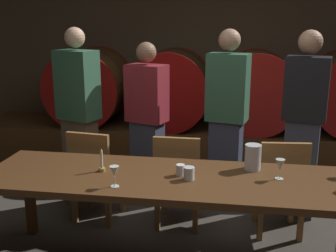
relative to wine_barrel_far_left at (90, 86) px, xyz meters
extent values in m
cube|color=brown|center=(1.60, 0.55, 0.34)|extent=(6.64, 0.24, 2.68)
cube|color=brown|center=(1.60, 0.00, -0.74)|extent=(5.97, 0.90, 0.52)
cylinder|color=brown|center=(0.00, 0.00, 0.00)|extent=(0.95, 0.80, 0.95)
cylinder|color=maroon|center=(0.00, -0.41, 0.00)|extent=(0.96, 0.03, 0.96)
cylinder|color=maroon|center=(0.00, 0.41, 0.00)|extent=(0.96, 0.03, 0.96)
cylinder|color=#2D2D33|center=(0.00, 0.00, 0.00)|extent=(0.95, 0.04, 0.95)
cylinder|color=#513319|center=(1.07, 0.00, 0.00)|extent=(0.95, 0.80, 0.95)
cylinder|color=maroon|center=(1.07, -0.41, 0.00)|extent=(0.96, 0.03, 0.96)
cylinder|color=maroon|center=(1.07, 0.41, 0.00)|extent=(0.96, 0.03, 0.96)
cylinder|color=#2D2D33|center=(1.07, 0.00, 0.00)|extent=(0.95, 0.04, 0.95)
cylinder|color=brown|center=(2.11, 0.00, 0.00)|extent=(0.95, 0.80, 0.95)
cylinder|color=#B21C16|center=(2.11, -0.41, 0.00)|extent=(0.96, 0.03, 0.96)
cylinder|color=#B21C16|center=(2.11, 0.41, 0.00)|extent=(0.96, 0.03, 0.96)
cylinder|color=#2D2D33|center=(2.11, 0.00, 0.00)|extent=(0.95, 0.04, 0.95)
cube|color=#4C2D16|center=(1.42, -2.31, -0.27)|extent=(2.77, 0.80, 0.05)
cube|color=#4C2D16|center=(0.11, -1.97, -0.65)|extent=(0.07, 0.07, 0.70)
cube|color=olive|center=(0.60, -1.57, -0.56)|extent=(0.45, 0.45, 0.04)
cube|color=olive|center=(0.58, -1.75, -0.33)|extent=(0.40, 0.09, 0.42)
cube|color=olive|center=(0.79, -1.42, -0.79)|extent=(0.05, 0.05, 0.42)
cube|color=olive|center=(0.45, -1.38, -0.79)|extent=(0.05, 0.05, 0.42)
cube|color=olive|center=(0.75, -1.76, -0.79)|extent=(0.05, 0.05, 0.42)
cube|color=olive|center=(0.41, -1.72, -0.79)|extent=(0.05, 0.05, 0.42)
cube|color=olive|center=(1.37, -1.58, -0.56)|extent=(0.40, 0.40, 0.04)
cube|color=olive|center=(1.37, -1.76, -0.33)|extent=(0.40, 0.04, 0.42)
cube|color=olive|center=(1.54, -1.41, -0.79)|extent=(0.04, 0.04, 0.42)
cube|color=olive|center=(1.20, -1.41, -0.79)|extent=(0.04, 0.04, 0.42)
cube|color=olive|center=(1.54, -1.75, -0.79)|extent=(0.04, 0.04, 0.42)
cube|color=olive|center=(1.20, -1.75, -0.79)|extent=(0.04, 0.04, 0.42)
cube|color=olive|center=(2.25, -1.59, -0.56)|extent=(0.44, 0.44, 0.04)
cube|color=olive|center=(2.27, -1.77, -0.33)|extent=(0.40, 0.08, 0.42)
cube|color=olive|center=(2.40, -1.41, -0.79)|extent=(0.05, 0.05, 0.42)
cube|color=olive|center=(2.06, -1.44, -0.79)|extent=(0.05, 0.05, 0.42)
cube|color=olive|center=(2.43, -1.74, -0.79)|extent=(0.05, 0.05, 0.42)
cube|color=olive|center=(2.10, -1.78, -0.79)|extent=(0.05, 0.05, 0.42)
cube|color=brown|center=(0.36, -1.34, -0.54)|extent=(0.35, 0.29, 0.91)
cube|color=#336047|center=(0.36, -1.34, 0.24)|extent=(0.44, 0.36, 0.66)
sphere|color=#D8A884|center=(0.36, -1.34, 0.68)|extent=(0.19, 0.19, 0.19)
cube|color=#33384C|center=(0.99, -1.14, -0.57)|extent=(0.35, 0.29, 0.86)
cube|color=maroon|center=(0.99, -1.14, 0.14)|extent=(0.44, 0.35, 0.56)
sphere|color=#8C664C|center=(0.99, -1.14, 0.54)|extent=(0.20, 0.20, 0.20)
cube|color=#33384C|center=(1.77, -1.13, -0.55)|extent=(0.34, 0.26, 0.89)
cube|color=#336047|center=(1.77, -1.13, 0.22)|extent=(0.43, 0.32, 0.64)
sphere|color=tan|center=(1.77, -1.13, 0.66)|extent=(0.21, 0.21, 0.21)
cube|color=#33384C|center=(2.48, -1.22, -0.52)|extent=(0.34, 0.27, 0.95)
cube|color=black|center=(2.48, -1.22, 0.24)|extent=(0.43, 0.32, 0.58)
sphere|color=tan|center=(2.48, -1.22, 0.65)|extent=(0.21, 0.21, 0.21)
cylinder|color=olive|center=(0.88, -2.28, -0.24)|extent=(0.05, 0.05, 0.02)
cylinder|color=#EDE5CC|center=(0.88, -2.28, -0.16)|extent=(0.02, 0.02, 0.14)
cone|color=yellow|center=(0.88, -2.28, -0.08)|extent=(0.01, 0.01, 0.02)
cylinder|color=silver|center=(1.99, -2.07, -0.15)|extent=(0.12, 0.12, 0.19)
cylinder|color=silver|center=(1.05, -2.55, -0.25)|extent=(0.06, 0.06, 0.00)
cylinder|color=silver|center=(1.05, -2.55, -0.21)|extent=(0.01, 0.01, 0.07)
cone|color=silver|center=(1.05, -2.55, -0.14)|extent=(0.06, 0.06, 0.07)
cylinder|color=silver|center=(2.17, -2.24, -0.25)|extent=(0.06, 0.06, 0.00)
cylinder|color=silver|center=(2.17, -2.24, -0.21)|extent=(0.01, 0.01, 0.06)
cone|color=silver|center=(2.17, -2.24, -0.14)|extent=(0.07, 0.07, 0.08)
cylinder|color=white|center=(1.47, -2.28, -0.21)|extent=(0.06, 0.06, 0.08)
cylinder|color=silver|center=(1.54, -2.35, -0.20)|extent=(0.08, 0.08, 0.09)
camera|label=1|loc=(1.81, -5.06, 0.86)|focal=44.20mm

